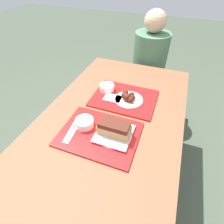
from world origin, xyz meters
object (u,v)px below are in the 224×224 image
at_px(tray_near, 99,134).
at_px(wings_plate_far, 128,97).
at_px(bowl_coleslaw_far, 107,87).
at_px(brisket_sandwich_plate, 114,130).
at_px(bowl_coleslaw_near, 85,122).
at_px(person_seated_across, 150,55).
at_px(tray_far, 124,98).

bearing_deg(tray_near, wings_plate_far, 79.38).
height_order(tray_near, bowl_coleslaw_far, bowl_coleslaw_far).
xyz_separation_m(brisket_sandwich_plate, wings_plate_far, (-0.02, 0.33, -0.02)).
bearing_deg(bowl_coleslaw_far, tray_near, -74.32).
bearing_deg(bowl_coleslaw_near, person_seated_across, 81.43).
distance_m(bowl_coleslaw_near, bowl_coleslaw_far, 0.38).
distance_m(wings_plate_far, person_seated_across, 0.79).
distance_m(bowl_coleslaw_near, wings_plate_far, 0.37).
bearing_deg(bowl_coleslaw_near, tray_far, 68.64).
bearing_deg(bowl_coleslaw_far, tray_far, -14.99).
xyz_separation_m(brisket_sandwich_plate, bowl_coleslaw_far, (-0.20, 0.39, -0.01)).
bearing_deg(bowl_coleslaw_near, bowl_coleslaw_far, 91.71).
height_order(tray_far, bowl_coleslaw_far, bowl_coleslaw_far).
relative_size(wings_plate_far, person_seated_across, 0.27).
xyz_separation_m(bowl_coleslaw_far, person_seated_across, (0.18, 0.73, -0.03)).
relative_size(bowl_coleslaw_near, brisket_sandwich_plate, 0.53).
distance_m(tray_far, brisket_sandwich_plate, 0.36).
relative_size(tray_near, bowl_coleslaw_near, 4.11).
bearing_deg(bowl_coleslaw_far, person_seated_across, 76.21).
bearing_deg(bowl_coleslaw_near, tray_near, -13.66).
relative_size(brisket_sandwich_plate, wings_plate_far, 1.04).
bearing_deg(person_seated_across, bowl_coleslaw_near, -98.57).
relative_size(bowl_coleslaw_far, wings_plate_far, 0.55).
bearing_deg(person_seated_across, tray_near, -93.24).
distance_m(tray_near, person_seated_across, 1.14).
distance_m(brisket_sandwich_plate, person_seated_across, 1.12).
bearing_deg(wings_plate_far, bowl_coleslaw_near, -117.38).
height_order(tray_far, person_seated_across, person_seated_across).
height_order(bowl_coleslaw_near, wings_plate_far, wings_plate_far).
xyz_separation_m(bowl_coleslaw_far, wings_plate_far, (0.18, -0.06, -0.01)).
bearing_deg(brisket_sandwich_plate, person_seated_across, 90.94).
distance_m(tray_near, bowl_coleslaw_near, 0.11).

